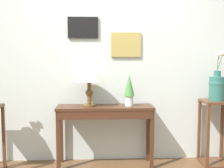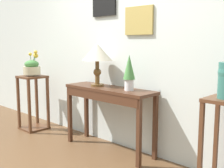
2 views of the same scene
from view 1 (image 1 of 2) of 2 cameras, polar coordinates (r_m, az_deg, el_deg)
name	(u,v)px [view 1 (image 1 of 2)]	position (r m, az deg, el deg)	size (l,w,h in m)	color
back_wall_with_art	(107,56)	(3.91, -0.89, 5.44)	(9.00, 0.13, 2.80)	silver
console_table	(105,116)	(3.70, -1.35, -6.24)	(1.22, 0.35, 0.77)	#472819
table_lamp	(89,75)	(3.65, -4.49, 1.76)	(0.37, 0.37, 0.52)	brown
potted_plant_on_console	(129,89)	(3.69, 3.39, -0.90)	(0.13, 0.13, 0.40)	silver
pedestal_stand_right	(215,132)	(4.05, 19.52, -8.90)	(0.36, 0.36, 0.84)	#56331E
flower_vase_tall_right	(217,85)	(3.95, 19.82, -0.22)	(0.20, 0.20, 0.64)	#2D665B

